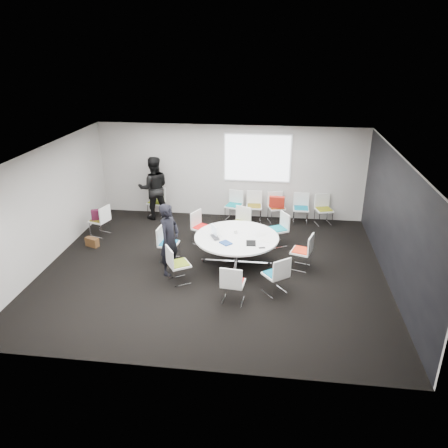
# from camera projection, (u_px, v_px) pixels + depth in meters

# --- Properties ---
(room_shell) EXTENTS (8.08, 7.08, 2.88)m
(room_shell) POSITION_uv_depth(u_px,v_px,m) (217.00, 214.00, 9.89)
(room_shell) COLOR black
(room_shell) RESTS_ON ground
(conference_table) EXTENTS (2.01, 2.01, 0.73)m
(conference_table) POSITION_uv_depth(u_px,v_px,m) (236.00, 245.00, 10.47)
(conference_table) COLOR silver
(conference_table) RESTS_ON ground
(projection_screen) EXTENTS (1.90, 0.03, 1.35)m
(projection_screen) POSITION_uv_depth(u_px,v_px,m) (257.00, 158.00, 12.80)
(projection_screen) COLOR white
(projection_screen) RESTS_ON room_shell
(chair_ring_a) EXTENTS (0.57, 0.57, 0.88)m
(chair_ring_a) POSITION_uv_depth(u_px,v_px,m) (301.00, 258.00, 10.36)
(chair_ring_a) COLOR silver
(chair_ring_a) RESTS_ON ground
(chair_ring_b) EXTENTS (0.62, 0.62, 0.88)m
(chair_ring_b) POSITION_uv_depth(u_px,v_px,m) (278.00, 235.00, 11.56)
(chair_ring_b) COLOR silver
(chair_ring_b) RESTS_ON ground
(chair_ring_c) EXTENTS (0.60, 0.59, 0.88)m
(chair_ring_c) POSITION_uv_depth(u_px,v_px,m) (240.00, 229.00, 11.91)
(chair_ring_c) COLOR silver
(chair_ring_c) RESTS_ON ground
(chair_ring_d) EXTENTS (0.60, 0.61, 0.88)m
(chair_ring_d) POSITION_uv_depth(u_px,v_px,m) (202.00, 234.00, 11.66)
(chair_ring_d) COLOR silver
(chair_ring_d) RESTS_ON ground
(chair_ring_e) EXTENTS (0.49, 0.50, 0.88)m
(chair_ring_e) POSITION_uv_depth(u_px,v_px,m) (168.00, 250.00, 10.74)
(chair_ring_e) COLOR silver
(chair_ring_e) RESTS_ON ground
(chair_ring_f) EXTENTS (0.63, 0.63, 0.88)m
(chair_ring_f) POSITION_uv_depth(u_px,v_px,m) (179.00, 271.00, 9.77)
(chair_ring_f) COLOR silver
(chair_ring_f) RESTS_ON ground
(chair_ring_g) EXTENTS (0.50, 0.49, 0.88)m
(chair_ring_g) POSITION_uv_depth(u_px,v_px,m) (233.00, 290.00, 9.01)
(chair_ring_g) COLOR silver
(chair_ring_g) RESTS_ON ground
(chair_ring_h) EXTENTS (0.64, 0.64, 0.88)m
(chair_ring_h) POSITION_uv_depth(u_px,v_px,m) (275.00, 282.00, 9.34)
(chair_ring_h) COLOR silver
(chair_ring_h) RESTS_ON ground
(chair_back_a) EXTENTS (0.56, 0.55, 0.88)m
(chair_back_a) POSITION_uv_depth(u_px,v_px,m) (234.00, 211.00, 13.22)
(chair_back_a) COLOR silver
(chair_back_a) RESTS_ON ground
(chair_back_b) EXTENTS (0.48, 0.47, 0.88)m
(chair_back_b) POSITION_uv_depth(u_px,v_px,m) (254.00, 212.00, 13.15)
(chair_back_b) COLOR silver
(chair_back_b) RESTS_ON ground
(chair_back_c) EXTENTS (0.57, 0.56, 0.88)m
(chair_back_c) POSITION_uv_depth(u_px,v_px,m) (276.00, 213.00, 13.07)
(chair_back_c) COLOR silver
(chair_back_c) RESTS_ON ground
(chair_back_d) EXTENTS (0.46, 0.45, 0.88)m
(chair_back_d) POSITION_uv_depth(u_px,v_px,m) (301.00, 214.00, 12.98)
(chair_back_d) COLOR silver
(chair_back_d) RESTS_ON ground
(chair_back_e) EXTENTS (0.57, 0.56, 0.88)m
(chair_back_e) POSITION_uv_depth(u_px,v_px,m) (323.00, 215.00, 12.89)
(chair_back_e) COLOR silver
(chair_back_e) RESTS_ON ground
(chair_spare_left) EXTENTS (0.56, 0.57, 0.88)m
(chair_spare_left) POSITION_uv_depth(u_px,v_px,m) (101.00, 226.00, 12.13)
(chair_spare_left) COLOR silver
(chair_spare_left) RESTS_ON ground
(chair_person_back) EXTENTS (0.54, 0.53, 0.88)m
(chair_person_back) POSITION_uv_depth(u_px,v_px,m) (157.00, 207.00, 13.49)
(chair_person_back) COLOR silver
(chair_person_back) RESTS_ON ground
(person_main) EXTENTS (0.58, 0.71, 1.70)m
(person_main) POSITION_uv_depth(u_px,v_px,m) (169.00, 239.00, 9.95)
(person_main) COLOR black
(person_main) RESTS_ON ground
(person_back) EXTENTS (1.11, 0.98, 1.92)m
(person_back) POSITION_uv_depth(u_px,v_px,m) (154.00, 188.00, 13.08)
(person_back) COLOR black
(person_back) RESTS_ON ground
(laptop) EXTENTS (0.36, 0.41, 0.03)m
(laptop) POSITION_uv_depth(u_px,v_px,m) (217.00, 237.00, 10.33)
(laptop) COLOR #333338
(laptop) RESTS_ON conference_table
(laptop_lid) EXTENTS (0.17, 0.26, 0.22)m
(laptop_lid) POSITION_uv_depth(u_px,v_px,m) (214.00, 230.00, 10.42)
(laptop_lid) COLOR silver
(laptop_lid) RESTS_ON conference_table
(notebook_black) EXTENTS (0.24, 0.32, 0.02)m
(notebook_black) POSITION_uv_depth(u_px,v_px,m) (251.00, 243.00, 10.03)
(notebook_black) COLOR black
(notebook_black) RESTS_ON conference_table
(tablet_folio) EXTENTS (0.33, 0.32, 0.03)m
(tablet_folio) POSITION_uv_depth(u_px,v_px,m) (226.00, 243.00, 10.03)
(tablet_folio) COLOR navy
(tablet_folio) RESTS_ON conference_table
(papers_right) EXTENTS (0.36, 0.36, 0.00)m
(papers_right) POSITION_uv_depth(u_px,v_px,m) (259.00, 234.00, 10.49)
(papers_right) COLOR silver
(papers_right) RESTS_ON conference_table
(papers_front) EXTENTS (0.34, 0.27, 0.00)m
(papers_front) POSITION_uv_depth(u_px,v_px,m) (266.00, 240.00, 10.19)
(papers_front) COLOR silver
(papers_front) RESTS_ON conference_table
(cup) EXTENTS (0.08, 0.08, 0.09)m
(cup) POSITION_uv_depth(u_px,v_px,m) (236.00, 232.00, 10.54)
(cup) COLOR white
(cup) RESTS_ON conference_table
(phone) EXTENTS (0.15, 0.11, 0.01)m
(phone) POSITION_uv_depth(u_px,v_px,m) (262.00, 248.00, 9.81)
(phone) COLOR black
(phone) RESTS_ON conference_table
(maroon_bag) EXTENTS (0.42, 0.28, 0.28)m
(maroon_bag) POSITION_uv_depth(u_px,v_px,m) (99.00, 214.00, 12.01)
(maroon_bag) COLOR #491329
(maroon_bag) RESTS_ON chair_spare_left
(brown_bag) EXTENTS (0.39, 0.28, 0.24)m
(brown_bag) POSITION_uv_depth(u_px,v_px,m) (92.00, 242.00, 11.53)
(brown_bag) COLOR #4C3018
(brown_bag) RESTS_ON ground
(red_jacket) EXTENTS (0.45, 0.19, 0.36)m
(red_jacket) POSITION_uv_depth(u_px,v_px,m) (277.00, 202.00, 12.70)
(red_jacket) COLOR #B02215
(red_jacket) RESTS_ON chair_back_c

